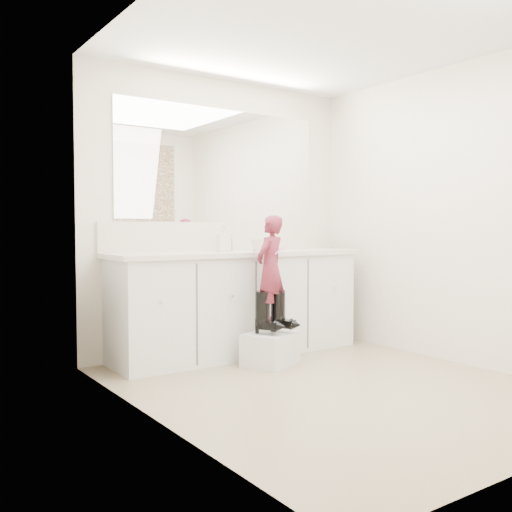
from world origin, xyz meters
TOP-DOWN VIEW (x-y plane):
  - floor at (0.00, 0.00)m, footprint 3.00×3.00m
  - ceiling at (0.00, 0.00)m, footprint 3.00×3.00m
  - wall_back at (0.00, 1.50)m, footprint 2.60×0.00m
  - wall_left at (-1.30, 0.00)m, footprint 0.00×3.00m
  - wall_right at (1.30, 0.00)m, footprint 0.00×3.00m
  - vanity_cabinet at (0.00, 1.23)m, footprint 2.20×0.55m
  - countertop at (0.00, 1.21)m, footprint 2.28×0.58m
  - backsplash at (0.00, 1.49)m, footprint 2.28×0.03m
  - mirror at (0.00, 1.49)m, footprint 2.00×0.02m
  - faucet at (0.00, 1.38)m, footprint 0.08×0.08m
  - cup at (0.16, 1.16)m, footprint 0.13×0.13m
  - soap_bottle at (-0.17, 1.19)m, footprint 0.12×0.12m
  - step_stool at (0.00, 0.75)m, footprint 0.50×0.47m
  - boot_left at (-0.07, 0.75)m, footprint 0.20×0.25m
  - boot_right at (0.08, 0.75)m, footprint 0.20×0.25m
  - toddler at (0.00, 0.75)m, footprint 0.36×0.31m
  - toothbrush at (0.07, 0.73)m, footprint 0.13×0.07m

SIDE VIEW (x-z plane):
  - floor at x=0.00m, z-range 0.00..0.00m
  - step_stool at x=0.00m, z-range 0.00..0.26m
  - boot_left at x=-0.07m, z-range 0.26..0.59m
  - boot_right at x=0.08m, z-range 0.26..0.59m
  - vanity_cabinet at x=0.00m, z-range 0.00..0.85m
  - toddler at x=0.00m, z-range 0.36..1.19m
  - countertop at x=0.00m, z-range 0.85..0.89m
  - toothbrush at x=0.07m, z-range 0.88..0.94m
  - faucet at x=0.00m, z-range 0.89..0.99m
  - cup at x=0.16m, z-range 0.89..1.00m
  - soap_bottle at x=-0.17m, z-range 0.89..1.11m
  - backsplash at x=0.00m, z-range 0.89..1.14m
  - wall_back at x=0.00m, z-range -0.10..2.50m
  - wall_left at x=-1.30m, z-range -0.30..2.70m
  - wall_right at x=1.30m, z-range -0.30..2.70m
  - mirror at x=0.00m, z-range 1.14..2.14m
  - ceiling at x=0.00m, z-range 2.40..2.40m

